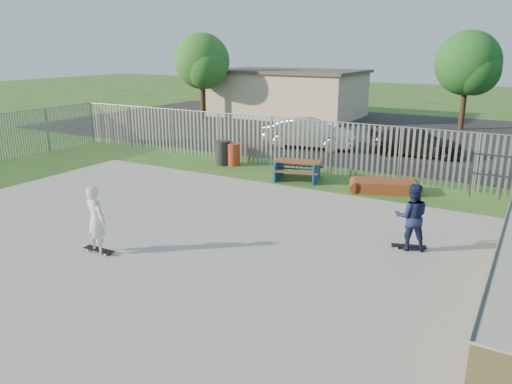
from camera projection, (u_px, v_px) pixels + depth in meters
The scene contains 17 objects.
ground at pixel (156, 244), 12.40m from camera, with size 120.00×120.00×0.00m, color #2C5E20.
concrete_slab at pixel (156, 241), 12.38m from camera, with size 15.00×12.00×0.15m, color #9B9B96.
fence at pixel (278, 172), 15.45m from camera, with size 26.04×16.02×2.00m.
picnic_table at pixel (298, 170), 18.34m from camera, with size 1.96×1.73×0.72m.
funbox at pixel (384, 186), 16.84m from camera, with size 2.16×1.58×0.39m.
trash_bin_red at pixel (234, 154), 20.54m from camera, with size 0.55×0.55×0.91m, color #B3361B.
trash_bin_grey at pixel (223, 153), 20.62m from camera, with size 0.60×0.60×1.00m, color #242426.
parking_lot at pixel (380, 133), 28.18m from camera, with size 40.00×18.00×0.02m, color black.
car_silver at pixel (309, 133), 23.89m from camera, with size 1.49×4.28×1.41m, color silver.
car_dark at pixel (415, 142), 22.31m from camera, with size 1.71×4.21×1.22m, color black.
building at pixel (286, 93), 34.90m from camera, with size 10.40×6.40×3.20m.
tree_left at pixel (202, 61), 32.96m from camera, with size 3.65×3.65×5.63m.
tree_mid at pixel (468, 63), 28.49m from camera, with size 3.66×3.66×5.65m.
skateboard_a at pixel (409, 247), 11.74m from camera, with size 0.82×0.46×0.08m.
skateboard_b at pixel (99, 251), 11.53m from camera, with size 0.80×0.21×0.08m.
skater_navy at pixel (412, 217), 11.53m from camera, with size 0.77×0.60×1.59m, color #161F45.
skater_white at pixel (96, 220), 11.32m from camera, with size 0.58×0.38×1.59m, color white.
Camera 1 is at (7.92, -8.74, 4.73)m, focal length 35.00 mm.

